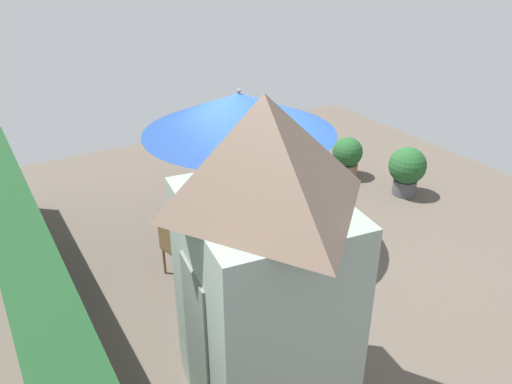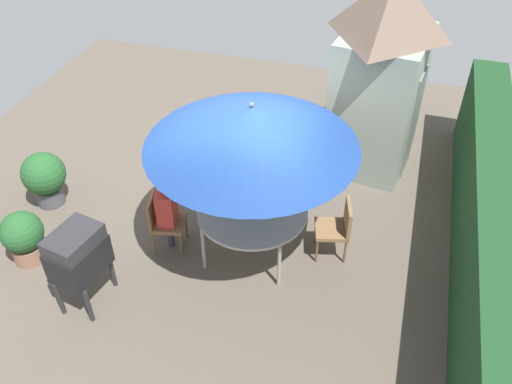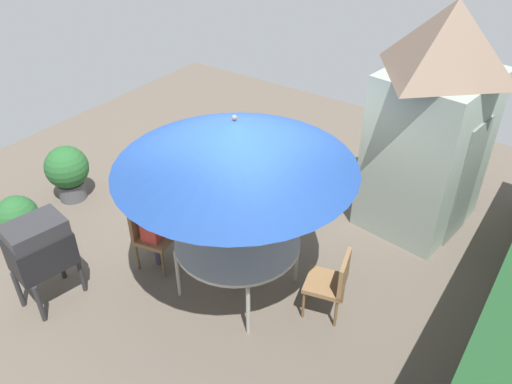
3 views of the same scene
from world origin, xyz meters
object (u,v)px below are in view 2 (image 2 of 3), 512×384
(potted_plant_by_shed, at_px, (23,236))
(person_in_red, at_px, (166,205))
(patio_umbrella, at_px, (252,127))
(chair_far_side, at_px, (338,226))
(potted_plant_by_grill, at_px, (44,177))
(garden_shed, at_px, (381,74))
(chair_near_shed, at_px, (162,219))
(bbq_grill, at_px, (78,254))
(patio_table, at_px, (252,212))

(potted_plant_by_shed, bearing_deg, person_in_red, 114.09)
(patio_umbrella, xyz_separation_m, chair_far_side, (-0.30, 1.17, -1.62))
(potted_plant_by_grill, bearing_deg, potted_plant_by_shed, 19.24)
(garden_shed, bearing_deg, chair_near_shed, -40.54)
(bbq_grill, xyz_separation_m, person_in_red, (-1.24, 0.64, -0.06))
(chair_far_side, bearing_deg, garden_shed, 176.36)
(patio_umbrella, xyz_separation_m, chair_near_shed, (0.27, -1.27, -1.62))
(bbq_grill, height_order, potted_plant_by_grill, bbq_grill)
(chair_far_side, bearing_deg, patio_table, -75.60)
(potted_plant_by_shed, bearing_deg, bbq_grill, 70.98)
(chair_far_side, relative_size, potted_plant_by_shed, 1.10)
(bbq_grill, height_order, chair_near_shed, bbq_grill)
(bbq_grill, height_order, chair_far_side, bbq_grill)
(bbq_grill, relative_size, potted_plant_by_shed, 1.47)
(chair_near_shed, xyz_separation_m, chair_far_side, (-0.57, 2.44, 0.00))
(patio_table, distance_m, potted_plant_by_grill, 3.45)
(garden_shed, distance_m, patio_umbrella, 3.10)
(patio_table, distance_m, bbq_grill, 2.36)
(potted_plant_by_grill, bearing_deg, chair_near_shed, 80.33)
(garden_shed, xyz_separation_m, person_in_red, (3.02, -2.51, -0.90))
(chair_near_shed, bearing_deg, garden_shed, 139.46)
(patio_table, xyz_separation_m, bbq_grill, (1.49, -1.83, 0.11))
(patio_umbrella, bearing_deg, bbq_grill, -50.69)
(patio_table, distance_m, chair_far_side, 1.23)
(patio_umbrella, distance_m, chair_near_shed, 2.07)
(chair_near_shed, bearing_deg, potted_plant_by_shed, -65.38)
(garden_shed, height_order, potted_plant_by_grill, garden_shed)
(garden_shed, xyz_separation_m, patio_table, (2.76, -1.33, -0.95))
(potted_plant_by_grill, bearing_deg, patio_table, 88.30)
(bbq_grill, bearing_deg, patio_table, 129.31)
(chair_near_shed, height_order, potted_plant_by_grill, potted_plant_by_grill)
(patio_table, relative_size, person_in_red, 1.23)
(person_in_red, bearing_deg, potted_plant_by_grill, -98.88)
(garden_shed, relative_size, chair_near_shed, 3.66)
(patio_table, distance_m, patio_umbrella, 1.40)
(chair_far_side, xyz_separation_m, potted_plant_by_shed, (1.38, -4.20, -0.08))
(chair_near_shed, bearing_deg, chair_far_side, 103.16)
(chair_near_shed, relative_size, potted_plant_by_grill, 0.97)
(garden_shed, relative_size, bbq_grill, 2.74)
(patio_table, relative_size, potted_plant_by_shed, 1.89)
(patio_umbrella, relative_size, potted_plant_by_shed, 3.36)
(potted_plant_by_shed, bearing_deg, garden_shed, 131.39)
(bbq_grill, height_order, potted_plant_by_shed, bbq_grill)
(chair_far_side, bearing_deg, person_in_red, -76.80)
(chair_far_side, relative_size, person_in_red, 0.71)
(patio_table, distance_m, potted_plant_by_shed, 3.23)
(chair_near_shed, height_order, person_in_red, person_in_red)
(patio_umbrella, relative_size, chair_far_side, 3.06)
(garden_shed, bearing_deg, patio_umbrella, -25.68)
(potted_plant_by_grill, bearing_deg, bbq_grill, 45.40)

